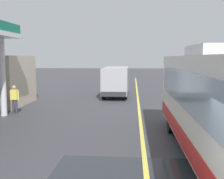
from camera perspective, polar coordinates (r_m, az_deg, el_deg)
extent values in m
plane|color=#38383D|center=(24.17, 5.42, -1.02)|extent=(120.00, 120.00, 0.00)
cube|color=#D8CC4C|center=(19.23, 5.65, -3.02)|extent=(0.16, 50.00, 0.01)
cube|color=silver|center=(8.90, 22.78, -2.71)|extent=(2.50, 11.00, 2.90)
cube|color=red|center=(9.14, 22.47, -9.53)|extent=(2.54, 11.04, 0.56)
cube|color=#8C9EAD|center=(8.53, 14.79, 0.25)|extent=(0.06, 9.35, 1.10)
cube|color=#B2B2B7|center=(9.75, 21.38, 7.75)|extent=(1.60, 2.80, 0.36)
cylinder|color=black|center=(12.08, 12.55, -6.60)|extent=(0.30, 1.00, 1.00)
cylinder|color=black|center=(12.58, 22.59, -6.44)|extent=(0.30, 1.00, 1.00)
cylinder|color=silver|center=(16.12, -22.33, 2.84)|extent=(0.36, 0.36, 4.60)
cube|color=#A5A5AD|center=(23.04, 0.90, 2.11)|extent=(2.00, 6.00, 2.10)
cube|color=#8C9EAD|center=(23.01, 0.91, 3.10)|extent=(2.04, 5.10, 0.80)
cube|color=#2D2D33|center=(20.10, 0.35, -1.01)|extent=(1.90, 0.16, 0.36)
cylinder|color=black|center=(21.24, -1.81, -1.04)|extent=(0.22, 0.76, 0.76)
cylinder|color=black|center=(21.12, 2.94, -1.09)|extent=(0.22, 0.76, 0.76)
cylinder|color=black|center=(25.19, -0.81, 0.19)|extent=(0.22, 0.76, 0.76)
cylinder|color=black|center=(25.09, 3.20, 0.16)|extent=(0.22, 0.76, 0.76)
cylinder|color=#33333F|center=(16.82, -20.25, -3.42)|extent=(0.14, 0.14, 0.82)
cylinder|color=#33333F|center=(16.74, -19.69, -3.44)|extent=(0.14, 0.14, 0.82)
cube|color=#D8CC4C|center=(16.67, -20.07, -1.02)|extent=(0.36, 0.22, 0.60)
sphere|color=tan|center=(16.62, -20.13, 0.45)|extent=(0.22, 0.22, 0.22)
cylinder|color=#D8CC4C|center=(16.78, -20.78, -1.18)|extent=(0.09, 0.09, 0.58)
cylinder|color=#D8CC4C|center=(16.59, -19.34, -1.21)|extent=(0.09, 0.09, 0.58)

